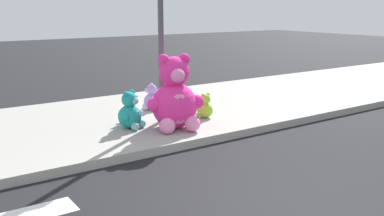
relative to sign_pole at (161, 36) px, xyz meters
The scene contains 7 objects.
sidewalk 2.19m from the sign_pole, 141.29° to the left, with size 28.00×4.40×0.15m, color #9E9B93.
sign_pole is the anchor object (origin of this frame).
plush_pink_large 1.28m from the sign_pole, 96.49° to the right, with size 1.05×1.00×1.41m.
plush_lavender 1.82m from the sign_pole, 72.32° to the left, with size 0.42×0.42×0.59m.
plush_teal 1.60m from the sign_pole, behind, with size 0.50×0.52×0.73m.
plush_white 1.59m from the sign_pole, 144.49° to the left, with size 0.38×0.39×0.55m.
plush_lime 1.75m from the sign_pole, 15.62° to the right, with size 0.39×0.36×0.51m.
Camera 1 is at (-3.36, -2.99, 2.41)m, focal length 41.21 mm.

